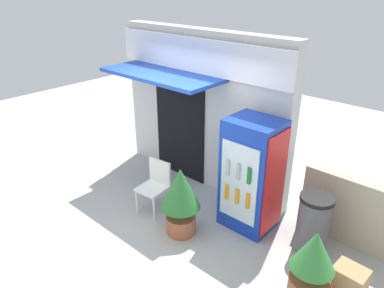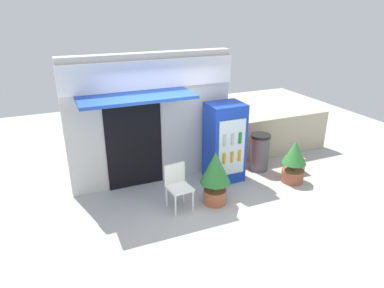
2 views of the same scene
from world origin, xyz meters
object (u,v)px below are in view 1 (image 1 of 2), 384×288
Objects in this scene: potted_plant_curbside at (313,262)px; drink_cooler at (252,175)px; cardboard_box at (349,281)px; potted_plant_near_shop at (181,196)px; plastic_chair at (156,183)px; trash_bin at (313,223)px.

drink_cooler is at bearing 151.78° from potted_plant_curbside.
drink_cooler is 4.57× the size of cardboard_box.
potted_plant_near_shop is at bearing -176.11° from potted_plant_curbside.
potted_plant_near_shop is at bearing -167.53° from cardboard_box.
plastic_chair is (-1.36, -0.68, -0.37)m from drink_cooler.
plastic_chair is at bearing -161.76° from trash_bin.
trash_bin is at bearing 148.57° from cardboard_box.
drink_cooler is at bearing 168.67° from cardboard_box.
potted_plant_near_shop is 2.43m from cardboard_box.
drink_cooler is 1.99× the size of trash_bin.
drink_cooler is 1.09m from potted_plant_near_shop.
potted_plant_curbside is 0.61m from cardboard_box.
potted_plant_curbside is 2.50× the size of cardboard_box.
potted_plant_curbside is (2.69, -0.03, 0.02)m from plastic_chair.
potted_plant_curbside is at bearing -28.22° from drink_cooler.
drink_cooler is 1.57m from plastic_chair.
potted_plant_near_shop reaches higher than potted_plant_curbside.
cardboard_box is at bearing 6.48° from plastic_chair.
drink_cooler reaches higher than cardboard_box.
cardboard_box is at bearing -31.43° from trash_bin.
potted_plant_curbside is (1.98, 0.13, -0.12)m from potted_plant_near_shop.
drink_cooler is 1.83× the size of potted_plant_curbside.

